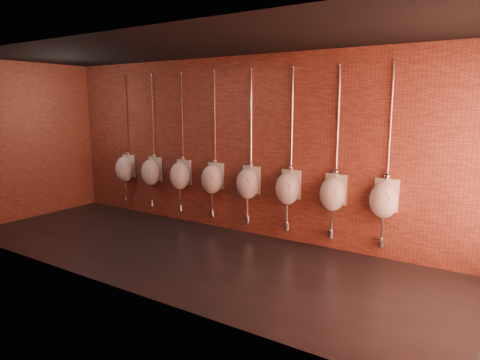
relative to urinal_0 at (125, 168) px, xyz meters
The scene contains 10 objects.
ground 3.38m from the urinal_0, 24.62° to the right, with size 8.50×8.50×0.00m, color black.
room_shell 3.40m from the urinal_0, 24.62° to the right, with size 8.54×3.04×3.22m.
urinal_0 is the anchor object (origin of this frame).
urinal_1 0.80m from the urinal_0, ahead, with size 0.44×0.38×2.72m.
urinal_2 1.59m from the urinal_0, ahead, with size 0.44×0.38×2.72m.
urinal_3 2.39m from the urinal_0, ahead, with size 0.44×0.38×2.72m.
urinal_4 3.19m from the urinal_0, ahead, with size 0.44×0.38×2.72m.
urinal_5 3.99m from the urinal_0, ahead, with size 0.44×0.38×2.72m.
urinal_6 4.78m from the urinal_0, ahead, with size 0.44×0.38×2.72m.
urinal_7 5.58m from the urinal_0, ahead, with size 0.44×0.38×2.72m.
Camera 1 is at (4.24, -5.00, 2.36)m, focal length 32.00 mm.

